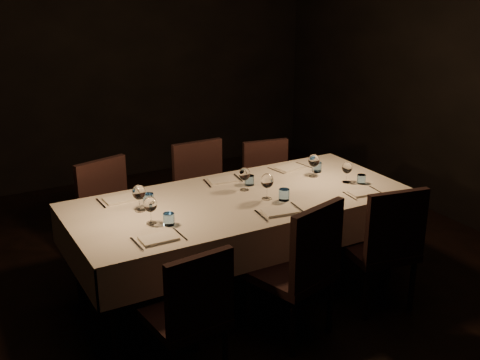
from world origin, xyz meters
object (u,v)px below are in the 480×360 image
chair_far_center (204,192)px  chair_near_right (385,243)px  chair_near_left (192,310)px  chair_far_right (269,185)px  chair_far_left (111,212)px  dining_table (240,207)px  chair_near_center (301,265)px

chair_far_center → chair_near_right: bearing=-65.8°
chair_near_left → chair_far_center: size_ratio=0.93×
chair_near_left → chair_far_right: bearing=-139.5°
chair_near_right → chair_far_center: chair_far_center is taller
chair_near_right → chair_near_left: bearing=13.5°
chair_far_left → chair_far_right: chair_far_left is taller
dining_table → chair_near_left: (-0.79, -0.83, -0.19)m
chair_near_right → chair_far_left: 2.15m
chair_far_left → chair_near_center: bearing=-77.6°
chair_near_center → chair_far_right: size_ratio=1.11×
chair_near_right → chair_far_right: 1.48m
chair_near_right → chair_far_left: (-1.52, 1.51, -0.01)m
chair_near_center → chair_far_left: bearing=-78.7°
chair_near_right → chair_far_center: bearing=-55.5°
dining_table → chair_near_right: size_ratio=2.64×
chair_far_right → chair_near_right: bearing=-78.2°
chair_far_left → chair_far_center: size_ratio=0.97×
chair_far_center → chair_near_center: bearing=-91.8°
chair_near_left → chair_near_right: bearing=177.6°
chair_near_center → chair_near_right: bearing=165.1°
chair_near_left → chair_near_right: 1.56m
dining_table → chair_far_left: size_ratio=2.71×
dining_table → chair_far_center: 0.80m
chair_near_left → chair_far_right: (1.50, 1.57, -0.00)m
chair_near_right → chair_far_right: (-0.05, 1.48, -0.03)m
chair_near_left → chair_near_center: 0.82m
chair_far_right → dining_table: bearing=-124.4°
chair_far_left → chair_far_center: 0.83m
chair_near_center → chair_near_right: chair_near_center is taller
chair_near_right → chair_far_center: 1.67m
chair_near_left → chair_far_left: bearing=-96.8°
chair_near_center → dining_table: bearing=-103.4°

